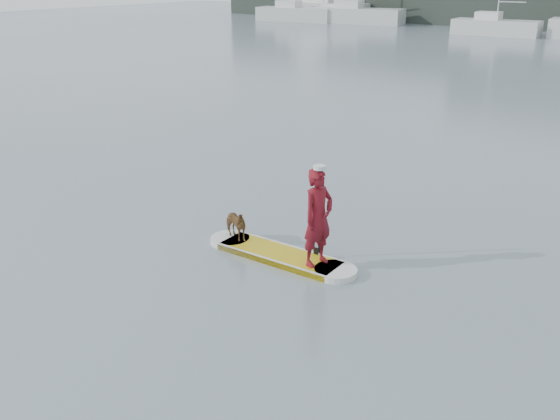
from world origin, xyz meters
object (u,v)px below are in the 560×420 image
Objects in this scene: paddler at (318,218)px; dog at (234,224)px; paddleboard at (280,255)px; sailboat_c at (495,26)px; sailboat_a at (295,13)px; sailboat_b at (357,14)px; motor_yacht_b at (320,2)px.

dog is at bearing 102.46° from paddler.
sailboat_c is at bearing 102.25° from paddleboard.
paddler is at bearing -64.24° from sailboat_a.
sailboat_b is at bearing 40.17° from paddler.
motor_yacht_b is (-34.37, 48.82, 0.80)m from paddler.
dog is at bearing -81.73° from sailboat_c.
sailboat_a is at bearing 123.41° from paddleboard.
sailboat_b reaches higher than motor_yacht_b.
motor_yacht_b is (-5.85, 1.96, 0.90)m from sailboat_b.
paddleboard is 1.29m from paddler.
motor_yacht_b is (-33.52, 48.87, 1.78)m from paddleboard.
sailboat_b reaches higher than paddler.
paddler is 54.85m from sailboat_b.
paddler is at bearing -49.01° from motor_yacht_b.
motor_yacht_b is at bearing 149.95° from sailboat_b.
sailboat_c is (-12.55, 44.19, 0.68)m from paddleboard.
sailboat_b reaches higher than paddleboard.
sailboat_c reaches higher than paddleboard.
paddleboard is at bearing -49.71° from motor_yacht_b.
paddleboard is 0.33× the size of sailboat_c.
sailboat_b is 1.36× the size of sailboat_c.
dog is at bearing 180.00° from paddleboard.
dog is at bearing -50.66° from motor_yacht_b.
motor_yacht_b is (-32.39, 48.94, 1.40)m from dog.
sailboat_b is 15.37m from sailboat_c.
sailboat_b reaches higher than sailboat_c.
paddler is 0.16× the size of sailboat_a.
sailboat_b is 6.23m from motor_yacht_b.
dog is at bearing -72.06° from sailboat_b.
paddleboard is 56.64m from sailboat_a.
motor_yacht_b reaches higher than paddler.
paddler is at bearing -70.20° from sailboat_b.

